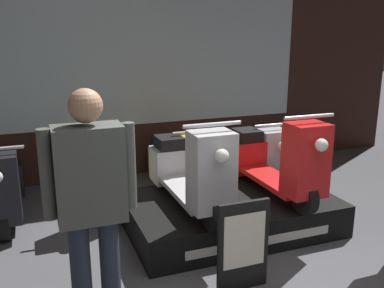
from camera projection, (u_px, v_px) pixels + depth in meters
name	position (u px, v px, depth m)	size (l,w,h in m)	color
shop_wall_back	(143.00, 56.00, 5.59)	(8.09, 0.09, 3.20)	#331E19
display_platform	(230.00, 213.00, 4.24)	(2.00, 1.23, 0.32)	black
scooter_display_left	(189.00, 171.00, 3.92)	(0.49, 1.53, 0.90)	black
scooter_display_right	(275.00, 161.00, 4.23)	(0.49, 1.53, 0.90)	black
scooter_backrow_0	(4.00, 187.00, 4.42)	(0.49, 1.53, 0.90)	black
scooter_backrow_1	(98.00, 176.00, 4.75)	(0.49, 1.53, 0.90)	black
scooter_backrow_2	(179.00, 167.00, 5.08)	(0.49, 1.53, 0.90)	black
scooter_backrow_3	(251.00, 159.00, 5.41)	(0.49, 1.53, 0.90)	black
person_left_browsing	(91.00, 195.00, 2.64)	(0.58, 0.23, 1.59)	#232838
price_sign_board	(243.00, 246.00, 3.18)	(0.41, 0.04, 0.71)	black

